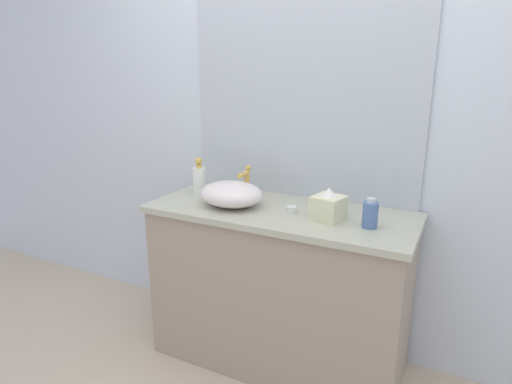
% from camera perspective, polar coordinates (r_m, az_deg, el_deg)
% --- Properties ---
extents(bathroom_wall_rear, '(6.00, 0.06, 2.60)m').
position_cam_1_polar(bathroom_wall_rear, '(2.32, 8.95, 9.90)').
color(bathroom_wall_rear, silver).
rests_on(bathroom_wall_rear, ground).
extents(vanity_counter, '(1.33, 0.55, 0.86)m').
position_cam_1_polar(vanity_counter, '(2.32, 2.98, -12.42)').
color(vanity_counter, gray).
rests_on(vanity_counter, ground).
extents(wall_mirror_panel, '(1.25, 0.01, 1.17)m').
position_cam_1_polar(wall_mirror_panel, '(2.30, 6.23, 13.69)').
color(wall_mirror_panel, '#B2BCC6').
rests_on(wall_mirror_panel, vanity_counter).
extents(sink_basin, '(0.33, 0.28, 0.13)m').
position_cam_1_polar(sink_basin, '(2.19, -3.26, -0.26)').
color(sink_basin, silver).
rests_on(sink_basin, vanity_counter).
extents(faucet, '(0.03, 0.12, 0.18)m').
position_cam_1_polar(faucet, '(2.32, -1.31, 1.62)').
color(faucet, gold).
rests_on(faucet, vanity_counter).
extents(soap_dispenser, '(0.07, 0.07, 0.21)m').
position_cam_1_polar(soap_dispenser, '(2.41, -7.48, 1.72)').
color(soap_dispenser, white).
rests_on(soap_dispenser, vanity_counter).
extents(lotion_bottle, '(0.07, 0.07, 0.13)m').
position_cam_1_polar(lotion_bottle, '(1.96, 14.81, -2.86)').
color(lotion_bottle, '#4D6CA1').
rests_on(lotion_bottle, vanity_counter).
extents(tissue_box, '(0.16, 0.16, 0.15)m').
position_cam_1_polar(tissue_box, '(2.02, 9.52, -1.86)').
color(tissue_box, beige).
rests_on(tissue_box, vanity_counter).
extents(candle_jar, '(0.05, 0.05, 0.03)m').
position_cam_1_polar(candle_jar, '(2.11, 4.74, -2.31)').
color(candle_jar, silver).
rests_on(candle_jar, vanity_counter).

